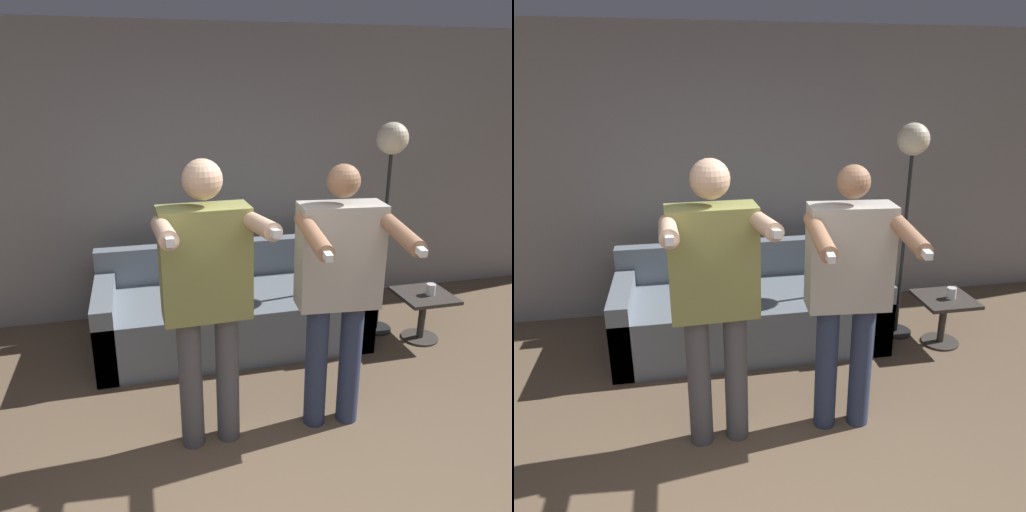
# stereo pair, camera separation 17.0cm
# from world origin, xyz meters

# --- Properties ---
(wall_back) EXTENTS (10.00, 0.05, 2.60)m
(wall_back) POSITION_xyz_m (0.00, 3.22, 1.30)
(wall_back) COLOR gray
(wall_back) RESTS_ON ground_plane
(couch) EXTENTS (2.20, 0.93, 0.78)m
(couch) POSITION_xyz_m (0.21, 2.47, 0.27)
(couch) COLOR slate
(couch) RESTS_ON ground_plane
(person_left) EXTENTS (0.58, 0.68, 1.75)m
(person_left) POSITION_xyz_m (-0.16, 1.24, 1.03)
(person_left) COLOR #56565B
(person_left) RESTS_ON ground_plane
(person_right) EXTENTS (0.60, 0.71, 1.69)m
(person_right) POSITION_xyz_m (0.63, 1.24, 0.99)
(person_right) COLOR #2D3856
(person_right) RESTS_ON ground_plane
(cat) EXTENTS (0.45, 0.15, 0.16)m
(cat) POSITION_xyz_m (0.09, 2.84, 0.85)
(cat) COLOR #3D3833
(cat) RESTS_ON couch
(floor_lamp) EXTENTS (0.27, 0.27, 1.82)m
(floor_lamp) POSITION_xyz_m (1.51, 2.36, 1.50)
(floor_lamp) COLOR black
(floor_lamp) RESTS_ON ground_plane
(side_table) EXTENTS (0.44, 0.44, 0.42)m
(side_table) POSITION_xyz_m (1.81, 2.11, 0.30)
(side_table) COLOR #38332D
(side_table) RESTS_ON ground_plane
(cup) EXTENTS (0.08, 0.08, 0.09)m
(cup) POSITION_xyz_m (1.85, 2.09, 0.47)
(cup) COLOR white
(cup) RESTS_ON side_table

